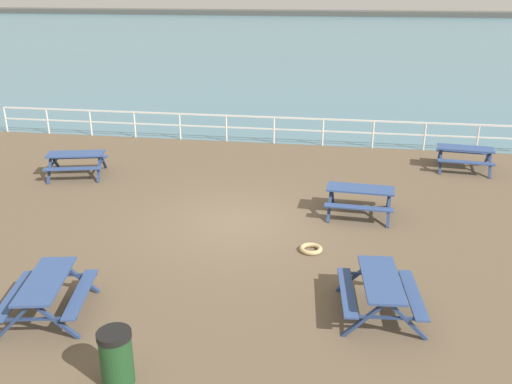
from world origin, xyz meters
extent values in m
cube|color=brown|center=(0.00, 0.00, -0.10)|extent=(30.00, 24.00, 0.20)
cube|color=teal|center=(0.00, 52.75, 0.00)|extent=(142.00, 90.00, 0.01)
cube|color=#4C4C47|center=(0.00, 95.75, 0.00)|extent=(142.00, 6.00, 1.80)
cube|color=white|center=(0.00, 7.75, 1.05)|extent=(23.00, 0.06, 0.06)
cube|color=white|center=(0.00, 7.75, 0.58)|extent=(23.00, 0.05, 0.05)
cylinder|color=white|center=(-11.50, 7.75, 0.53)|extent=(0.07, 0.07, 1.05)
cylinder|color=white|center=(-9.58, 7.75, 0.53)|extent=(0.07, 0.07, 1.05)
cylinder|color=white|center=(-7.67, 7.75, 0.53)|extent=(0.07, 0.07, 1.05)
cylinder|color=white|center=(-5.75, 7.75, 0.53)|extent=(0.07, 0.07, 1.05)
cylinder|color=white|center=(-3.83, 7.75, 0.53)|extent=(0.07, 0.07, 1.05)
cylinder|color=white|center=(-1.92, 7.75, 0.53)|extent=(0.07, 0.07, 1.05)
cylinder|color=white|center=(0.00, 7.75, 0.53)|extent=(0.07, 0.07, 1.05)
cylinder|color=white|center=(1.92, 7.75, 0.53)|extent=(0.07, 0.07, 1.05)
cylinder|color=white|center=(3.83, 7.75, 0.53)|extent=(0.07, 0.07, 1.05)
cylinder|color=white|center=(5.75, 7.75, 0.53)|extent=(0.07, 0.07, 1.05)
cylinder|color=white|center=(7.67, 7.75, 0.53)|extent=(0.07, 0.07, 1.05)
cube|color=#334C84|center=(3.53, -3.75, 0.75)|extent=(0.85, 1.85, 0.05)
cube|color=#334C84|center=(2.91, -3.80, 0.45)|extent=(0.41, 1.82, 0.04)
cube|color=#334C84|center=(4.15, -3.70, 0.45)|extent=(0.41, 1.82, 0.04)
cube|color=navy|center=(3.09, -3.00, 0.38)|extent=(0.80, 0.15, 0.79)
cube|color=navy|center=(3.84, -2.94, 0.38)|extent=(0.80, 0.15, 0.79)
cube|color=navy|center=(3.46, -2.97, 0.42)|extent=(1.50, 0.19, 0.04)
cube|color=navy|center=(3.22, -4.56, 0.38)|extent=(0.80, 0.15, 0.79)
cube|color=navy|center=(3.97, -4.49, 0.38)|extent=(0.80, 0.15, 0.79)
cube|color=navy|center=(3.60, -4.53, 0.42)|extent=(1.50, 0.19, 0.04)
cube|color=#334C84|center=(-5.91, 2.89, 0.75)|extent=(1.92, 1.12, 0.05)
cube|color=#334C84|center=(-6.06, 3.49, 0.45)|extent=(1.81, 0.69, 0.04)
cube|color=#334C84|center=(-5.76, 2.28, 0.45)|extent=(1.81, 0.69, 0.04)
cube|color=navy|center=(-5.24, 3.44, 0.38)|extent=(0.27, 0.79, 0.79)
cube|color=navy|center=(-5.06, 2.71, 0.38)|extent=(0.27, 0.79, 0.79)
cube|color=navy|center=(-5.15, 3.07, 0.42)|extent=(0.42, 1.47, 0.04)
cube|color=navy|center=(-6.75, 3.06, 0.38)|extent=(0.27, 0.79, 0.79)
cube|color=navy|center=(-6.57, 2.33, 0.38)|extent=(0.27, 0.79, 0.79)
cube|color=navy|center=(-6.66, 2.70, 0.42)|extent=(0.42, 1.47, 0.04)
cube|color=#334C84|center=(-2.72, -4.80, 0.75)|extent=(1.05, 1.90, 0.05)
cube|color=#334C84|center=(-3.33, -4.92, 0.45)|extent=(0.62, 1.82, 0.04)
cube|color=#334C84|center=(-2.12, -4.67, 0.45)|extent=(0.62, 1.82, 0.04)
cube|color=navy|center=(-3.25, -4.11, 0.38)|extent=(0.79, 0.24, 0.79)
cube|color=navy|center=(-2.51, -3.96, 0.38)|extent=(0.79, 0.24, 0.79)
cube|color=navy|center=(-2.88, -4.03, 0.42)|extent=(1.48, 0.36, 0.04)
cube|color=navy|center=(-2.93, -5.64, 0.38)|extent=(0.79, 0.24, 0.79)
cube|color=navy|center=(-2.20, -5.49, 0.38)|extent=(0.79, 0.24, 0.79)
cube|color=navy|center=(-2.57, -5.56, 0.42)|extent=(1.48, 0.36, 0.04)
cube|color=#334C84|center=(3.23, 1.09, 0.75)|extent=(1.84, 0.81, 0.05)
cube|color=#334C84|center=(3.26, 1.71, 0.45)|extent=(1.81, 0.37, 0.04)
cube|color=#334C84|center=(3.19, 0.47, 0.45)|extent=(1.81, 0.37, 0.04)
cube|color=navy|center=(4.03, 1.42, 0.38)|extent=(0.13, 0.80, 0.79)
cube|color=navy|center=(3.98, 0.67, 0.38)|extent=(0.13, 0.80, 0.79)
cube|color=navy|center=(4.01, 1.04, 0.42)|extent=(0.15, 1.50, 0.04)
cube|color=navy|center=(2.47, 1.51, 0.38)|extent=(0.13, 0.80, 0.79)
cube|color=navy|center=(2.42, 0.77, 0.38)|extent=(0.13, 0.80, 0.79)
cube|color=navy|center=(2.45, 1.14, 0.42)|extent=(0.15, 1.50, 0.04)
cube|color=#334C84|center=(6.81, 5.57, 0.75)|extent=(1.87, 0.89, 0.05)
cube|color=#334C84|center=(6.87, 6.19, 0.45)|extent=(1.82, 0.45, 0.04)
cube|color=#334C84|center=(6.74, 4.96, 0.45)|extent=(1.82, 0.45, 0.04)
cube|color=navy|center=(7.62, 5.86, 0.38)|extent=(0.17, 0.80, 0.79)
cube|color=navy|center=(7.54, 5.12, 0.38)|extent=(0.17, 0.80, 0.79)
cube|color=navy|center=(7.58, 5.49, 0.42)|extent=(0.22, 1.50, 0.04)
cube|color=navy|center=(6.07, 6.03, 0.38)|extent=(0.17, 0.80, 0.79)
cube|color=navy|center=(5.99, 5.28, 0.38)|extent=(0.17, 0.80, 0.79)
cube|color=navy|center=(6.03, 5.66, 0.42)|extent=(0.22, 1.50, 0.04)
cylinder|color=#1E4723|center=(-0.68, -6.40, 0.42)|extent=(0.52, 0.52, 0.85)
cylinder|color=black|center=(-0.68, -6.40, 0.90)|extent=(0.55, 0.55, 0.10)
torus|color=tan|center=(2.07, -1.33, 0.06)|extent=(0.55, 0.55, 0.11)
camera|label=1|loc=(2.62, -13.06, 6.01)|focal=38.40mm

